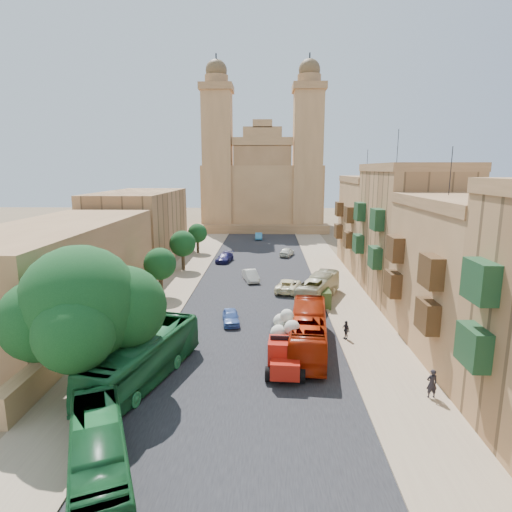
# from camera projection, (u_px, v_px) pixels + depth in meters

# --- Properties ---
(ground) EXTENTS (260.00, 260.00, 0.00)m
(ground) POSITION_uv_depth(u_px,v_px,m) (241.00, 436.00, 21.59)
(ground) COLOR brown
(road_surface) EXTENTS (14.00, 140.00, 0.01)m
(road_surface) POSITION_uv_depth(u_px,v_px,m) (257.00, 282.00, 50.98)
(road_surface) COLOR black
(road_surface) RESTS_ON ground
(sidewalk_east) EXTENTS (5.00, 140.00, 0.01)m
(sidewalk_east) POSITION_uv_depth(u_px,v_px,m) (337.00, 283.00, 50.71)
(sidewalk_east) COLOR #998064
(sidewalk_east) RESTS_ON ground
(sidewalk_west) EXTENTS (5.00, 140.00, 0.01)m
(sidewalk_west) POSITION_uv_depth(u_px,v_px,m) (178.00, 282.00, 51.25)
(sidewalk_west) COLOR #998064
(sidewalk_west) RESTS_ON ground
(kerb_east) EXTENTS (0.25, 140.00, 0.12)m
(kerb_east) POSITION_uv_depth(u_px,v_px,m) (316.00, 282.00, 50.77)
(kerb_east) COLOR #998064
(kerb_east) RESTS_ON ground
(kerb_west) EXTENTS (0.25, 140.00, 0.12)m
(kerb_west) POSITION_uv_depth(u_px,v_px,m) (199.00, 281.00, 51.16)
(kerb_west) COLOR #998064
(kerb_west) RESTS_ON ground
(townhouse_b) EXTENTS (9.00, 14.00, 14.90)m
(townhouse_b) POSITION_uv_depth(u_px,v_px,m) (471.00, 276.00, 30.79)
(townhouse_b) COLOR #A3764A
(townhouse_b) RESTS_ON ground
(townhouse_c) EXTENTS (9.00, 14.00, 17.40)m
(townhouse_c) POSITION_uv_depth(u_px,v_px,m) (409.00, 231.00, 44.25)
(townhouse_c) COLOR #AE7D4F
(townhouse_c) RESTS_ON ground
(townhouse_d) EXTENTS (9.00, 14.00, 15.90)m
(townhouse_d) POSITION_uv_depth(u_px,v_px,m) (376.00, 222.00, 58.11)
(townhouse_d) COLOR #A3764A
(townhouse_d) RESTS_ON ground
(west_wall) EXTENTS (1.00, 40.00, 1.80)m
(west_wall) POSITION_uv_depth(u_px,v_px,m) (125.00, 299.00, 41.36)
(west_wall) COLOR #A3764A
(west_wall) RESTS_ON ground
(west_building_low) EXTENTS (10.00, 28.00, 8.40)m
(west_building_low) POSITION_uv_depth(u_px,v_px,m) (56.00, 270.00, 38.90)
(west_building_low) COLOR olive
(west_building_low) RESTS_ON ground
(west_building_mid) EXTENTS (10.00, 22.00, 10.00)m
(west_building_mid) POSITION_uv_depth(u_px,v_px,m) (140.00, 225.00, 64.21)
(west_building_mid) COLOR #AE7D4F
(west_building_mid) RESTS_ON ground
(church) EXTENTS (28.00, 22.50, 36.30)m
(church) POSITION_uv_depth(u_px,v_px,m) (263.00, 186.00, 96.70)
(church) COLOR #A3764A
(church) RESTS_ON ground
(ficus_tree) EXTENTS (9.02, 8.30, 9.02)m
(ficus_tree) POSITION_uv_depth(u_px,v_px,m) (82.00, 308.00, 24.72)
(ficus_tree) COLOR #362A1B
(ficus_tree) RESTS_ON ground
(street_tree_a) EXTENTS (3.17, 3.17, 4.87)m
(street_tree_a) POSITION_uv_depth(u_px,v_px,m) (121.00, 301.00, 32.98)
(street_tree_a) COLOR #362A1B
(street_tree_a) RESTS_ON ground
(street_tree_b) EXTENTS (3.39, 3.39, 5.21)m
(street_tree_b) POSITION_uv_depth(u_px,v_px,m) (160.00, 264.00, 44.69)
(street_tree_b) COLOR #362A1B
(street_tree_b) RESTS_ON ground
(street_tree_c) EXTENTS (3.45, 3.45, 5.31)m
(street_tree_c) POSITION_uv_depth(u_px,v_px,m) (183.00, 244.00, 56.43)
(street_tree_c) COLOR #362A1B
(street_tree_c) RESTS_ON ground
(street_tree_d) EXTENTS (3.09, 3.09, 4.76)m
(street_tree_d) POSITION_uv_depth(u_px,v_px,m) (198.00, 233.00, 68.26)
(street_tree_d) COLOR #362A1B
(street_tree_d) RESTS_ON ground
(red_truck) EXTENTS (2.88, 6.47, 3.70)m
(red_truck) POSITION_uv_depth(u_px,v_px,m) (286.00, 343.00, 29.07)
(red_truck) COLOR #B71A0E
(red_truck) RESTS_ON ground
(olive_pickup) EXTENTS (1.92, 4.11, 1.69)m
(olive_pickup) POSITION_uv_depth(u_px,v_px,m) (320.00, 296.00, 42.59)
(olive_pickup) COLOR #33481B
(olive_pickup) RESTS_ON ground
(bus_green_south) EXTENTS (5.75, 9.49, 2.62)m
(bus_green_south) POSITION_uv_depth(u_px,v_px,m) (99.00, 457.00, 18.01)
(bus_green_south) COLOR #165327
(bus_green_south) RESTS_ON ground
(bus_green_north) EXTENTS (5.35, 11.29, 3.07)m
(bus_green_north) POSITION_uv_depth(u_px,v_px,m) (144.00, 358.00, 26.92)
(bus_green_north) COLOR #1E6834
(bus_green_north) RESTS_ON ground
(bus_red_east) EXTENTS (3.61, 10.84, 2.96)m
(bus_red_east) POSITION_uv_depth(u_px,v_px,m) (309.00, 331.00, 31.65)
(bus_red_east) COLOR #AD2408
(bus_red_east) RESTS_ON ground
(bus_cream_east) EXTENTS (5.48, 9.31, 2.56)m
(bus_cream_east) POSITION_uv_depth(u_px,v_px,m) (319.00, 288.00, 43.70)
(bus_cream_east) COLOR #BEB58D
(bus_cream_east) RESTS_ON ground
(car_blue_a) EXTENTS (1.90, 3.67, 1.19)m
(car_blue_a) POSITION_uv_depth(u_px,v_px,m) (231.00, 317.00, 37.20)
(car_blue_a) COLOR #4A6DB7
(car_blue_a) RESTS_ON ground
(car_white_a) EXTENTS (2.42, 4.32, 1.35)m
(car_white_a) POSITION_uv_depth(u_px,v_px,m) (251.00, 276.00, 51.37)
(car_white_a) COLOR beige
(car_white_a) RESTS_ON ground
(car_cream) EXTENTS (3.37, 5.36, 1.38)m
(car_cream) POSITION_uv_depth(u_px,v_px,m) (288.00, 285.00, 46.98)
(car_cream) COLOR #FFF2C4
(car_cream) RESTS_ON ground
(car_dkblue) EXTENTS (2.60, 4.71, 1.29)m
(car_dkblue) POSITION_uv_depth(u_px,v_px,m) (225.00, 258.00, 61.99)
(car_dkblue) COLOR #191850
(car_dkblue) RESTS_ON ground
(car_white_b) EXTENTS (2.73, 4.27, 1.35)m
(car_white_b) POSITION_uv_depth(u_px,v_px,m) (287.00, 252.00, 66.10)
(car_white_b) COLOR silver
(car_white_b) RESTS_ON ground
(car_blue_b) EXTENTS (1.38, 3.80, 1.25)m
(car_blue_b) POSITION_uv_depth(u_px,v_px,m) (259.00, 236.00, 82.02)
(car_blue_b) COLOR #3C94C0
(car_blue_b) RESTS_ON ground
(pedestrian_a) EXTENTS (0.69, 0.49, 1.79)m
(pedestrian_a) POSITION_uv_depth(u_px,v_px,m) (432.00, 384.00, 25.04)
(pedestrian_a) COLOR black
(pedestrian_a) RESTS_ON ground
(pedestrian_c) EXTENTS (0.70, 0.96, 1.51)m
(pedestrian_c) POSITION_uv_depth(u_px,v_px,m) (346.00, 330.00, 33.78)
(pedestrian_c) COLOR #2E2F36
(pedestrian_c) RESTS_ON ground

